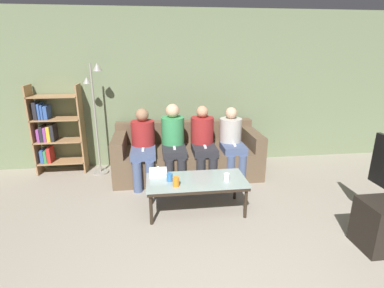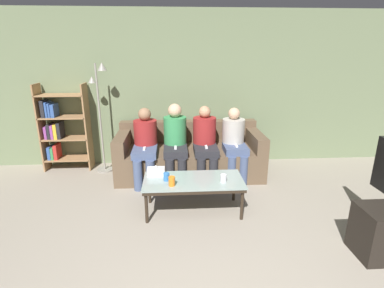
% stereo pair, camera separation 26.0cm
% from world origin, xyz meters
% --- Properties ---
extents(wall_back, '(12.00, 0.06, 2.60)m').
position_xyz_m(wall_back, '(0.00, 3.46, 1.30)').
color(wall_back, '#707F5B').
rests_on(wall_back, ground_plane).
extents(couch, '(2.29, 0.97, 0.81)m').
position_xyz_m(couch, '(0.00, 2.89, 0.30)').
color(couch, brown).
rests_on(couch, ground_plane).
extents(coffee_table, '(1.23, 0.59, 0.43)m').
position_xyz_m(coffee_table, '(-0.02, 1.67, 0.39)').
color(coffee_table, '#8C9E99').
rests_on(coffee_table, ground_plane).
extents(cup_near_left, '(0.08, 0.08, 0.10)m').
position_xyz_m(cup_near_left, '(0.34, 1.58, 0.48)').
color(cup_near_left, silver).
rests_on(cup_near_left, coffee_table).
extents(cup_near_right, '(0.08, 0.08, 0.11)m').
position_xyz_m(cup_near_right, '(-0.29, 1.52, 0.48)').
color(cup_near_right, orange).
rests_on(cup_near_right, coffee_table).
extents(cup_far_center, '(0.07, 0.07, 0.10)m').
position_xyz_m(cup_far_center, '(-0.35, 1.67, 0.48)').
color(cup_far_center, '#3372BF').
rests_on(cup_far_center, coffee_table).
extents(tissue_box, '(0.22, 0.12, 0.13)m').
position_xyz_m(tissue_box, '(-0.49, 1.84, 0.48)').
color(tissue_box, white).
rests_on(tissue_box, coffee_table).
extents(bookshelf, '(0.77, 0.32, 1.44)m').
position_xyz_m(bookshelf, '(-2.14, 3.23, 0.71)').
color(bookshelf, '#9E754C').
rests_on(bookshelf, ground_plane).
extents(standing_lamp, '(0.31, 0.26, 1.77)m').
position_xyz_m(standing_lamp, '(-1.41, 3.09, 1.09)').
color(standing_lamp, gray).
rests_on(standing_lamp, ground_plane).
extents(seated_person_left_end, '(0.36, 0.73, 1.12)m').
position_xyz_m(seated_person_left_end, '(-0.69, 2.68, 0.61)').
color(seated_person_left_end, '#47567A').
rests_on(seated_person_left_end, ground_plane).
extents(seated_person_mid_left, '(0.35, 0.70, 1.18)m').
position_xyz_m(seated_person_mid_left, '(-0.23, 2.69, 0.64)').
color(seated_person_mid_left, '#28282D').
rests_on(seated_person_mid_left, ground_plane).
extents(seated_person_mid_right, '(0.36, 0.71, 1.14)m').
position_xyz_m(seated_person_mid_right, '(0.23, 2.68, 0.62)').
color(seated_person_mid_right, '#28282D').
rests_on(seated_person_mid_right, ground_plane).
extents(seated_person_right_end, '(0.35, 0.65, 1.11)m').
position_xyz_m(seated_person_right_end, '(0.69, 2.69, 0.60)').
color(seated_person_right_end, '#47567A').
rests_on(seated_person_right_end, ground_plane).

